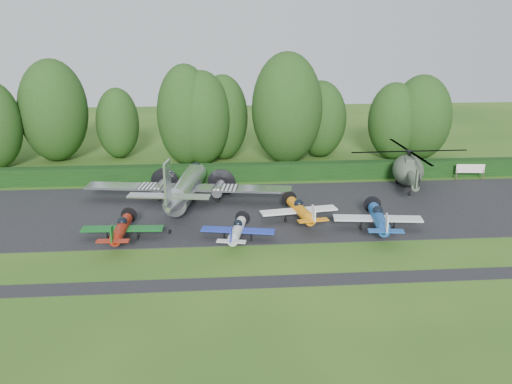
{
  "coord_description": "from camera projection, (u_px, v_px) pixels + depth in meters",
  "views": [
    {
      "loc": [
        -5.14,
        -43.6,
        18.6
      ],
      "look_at": [
        -0.81,
        8.21,
        2.5
      ],
      "focal_mm": 40.0,
      "sensor_mm": 36.0,
      "label": 1
    }
  ],
  "objects": [
    {
      "name": "tree_5",
      "position": [
        223.0,
        117.0,
        75.79
      ],
      "size": [
        6.65,
        6.65,
        11.35
      ],
      "color": "black",
      "rests_on": "ground"
    },
    {
      "name": "tree_7",
      "position": [
        287.0,
        108.0,
        73.44
      ],
      "size": [
        9.13,
        9.13,
        14.41
      ],
      "color": "black",
      "rests_on": "ground"
    },
    {
      "name": "tree_9",
      "position": [
        53.0,
        111.0,
        74.65
      ],
      "size": [
        8.88,
        8.88,
        13.45
      ],
      "color": "black",
      "rests_on": "ground"
    },
    {
      "name": "tree_8",
      "position": [
        394.0,
        121.0,
        76.1
      ],
      "size": [
        6.99,
        6.99,
        10.31
      ],
      "color": "black",
      "rests_on": "ground"
    },
    {
      "name": "tree_2",
      "position": [
        421.0,
        117.0,
        76.03
      ],
      "size": [
        7.98,
        7.98,
        11.3
      ],
      "color": "black",
      "rests_on": "ground"
    },
    {
      "name": "transport_plane",
      "position": [
        186.0,
        188.0,
        57.75
      ],
      "size": [
        21.4,
        16.41,
        6.86
      ],
      "rotation": [
        0.0,
        0.0,
        0.16
      ],
      "color": "silver",
      "rests_on": "ground"
    },
    {
      "name": "tree_10",
      "position": [
        202.0,
        118.0,
        73.3
      ],
      "size": [
        7.32,
        7.32,
        12.11
      ],
      "color": "black",
      "rests_on": "ground"
    },
    {
      "name": "tree_4",
      "position": [
        185.0,
        115.0,
        73.13
      ],
      "size": [
        7.29,
        7.29,
        12.93
      ],
      "color": "black",
      "rests_on": "ground"
    },
    {
      "name": "tree_0",
      "position": [
        118.0,
        123.0,
        76.72
      ],
      "size": [
        5.74,
        5.74,
        9.54
      ],
      "color": "black",
      "rests_on": "ground"
    },
    {
      "name": "light_plane_blue",
      "position": [
        379.0,
        218.0,
        50.95
      ],
      "size": [
        7.93,
        8.34,
        3.05
      ],
      "rotation": [
        0.0,
        0.0,
        0.13
      ],
      "color": "#184693",
      "rests_on": "ground"
    },
    {
      "name": "helicopter",
      "position": [
        409.0,
        167.0,
        64.07
      ],
      "size": [
        13.2,
        15.46,
        4.25
      ],
      "rotation": [
        0.0,
        0.0,
        0.25
      ],
      "color": "#3C4938",
      "rests_on": "ground"
    },
    {
      "name": "hedgerow",
      "position": [
        254.0,
        180.0,
        67.4
      ],
      "size": [
        90.0,
        1.6,
        2.0
      ],
      "primitive_type": "cube",
      "color": "black",
      "rests_on": "ground"
    },
    {
      "name": "sign_board",
      "position": [
        470.0,
        169.0,
        67.26
      ],
      "size": [
        3.34,
        0.13,
        1.88
      ],
      "rotation": [
        0.0,
        0.0,
        0.09
      ],
      "color": "#3F3326",
      "rests_on": "ground"
    },
    {
      "name": "apron",
      "position": [
        263.0,
        210.0,
        56.93
      ],
      "size": [
        70.0,
        18.0,
        0.01
      ],
      "primitive_type": "cube",
      "color": "black",
      "rests_on": "ground"
    },
    {
      "name": "light_plane_red",
      "position": [
        121.0,
        229.0,
        48.89
      ],
      "size": [
        7.02,
        7.38,
        2.7
      ],
      "rotation": [
        0.0,
        0.0,
        0.06
      ],
      "color": "maroon",
      "rests_on": "ground"
    },
    {
      "name": "tree_3",
      "position": [
        320.0,
        119.0,
        77.39
      ],
      "size": [
        7.08,
        7.08,
        10.4
      ],
      "color": "black",
      "rests_on": "ground"
    },
    {
      "name": "taxiway_verge",
      "position": [
        283.0,
        281.0,
        41.7
      ],
      "size": [
        70.0,
        2.0,
        0.0
      ],
      "primitive_type": "cube",
      "color": "black",
      "rests_on": "ground"
    },
    {
      "name": "ground",
      "position": [
        274.0,
        249.0,
        47.41
      ],
      "size": [
        160.0,
        160.0,
        0.0
      ],
      "primitive_type": "plane",
      "color": "#234F16",
      "rests_on": "ground"
    },
    {
      "name": "light_plane_orange",
      "position": [
        301.0,
        210.0,
        53.36
      ],
      "size": [
        7.34,
        7.72,
        2.82
      ],
      "rotation": [
        0.0,
        0.0,
        -0.16
      ],
      "color": "orange",
      "rests_on": "ground"
    },
    {
      "name": "light_plane_white",
      "position": [
        237.0,
        230.0,
        48.81
      ],
      "size": [
        6.38,
        6.71,
        2.45
      ],
      "rotation": [
        0.0,
        0.0,
        0.21
      ],
      "color": "silver",
      "rests_on": "ground"
    }
  ]
}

